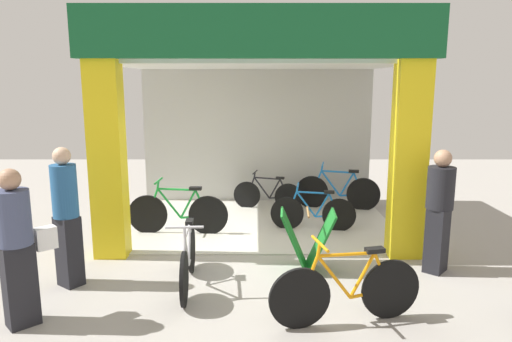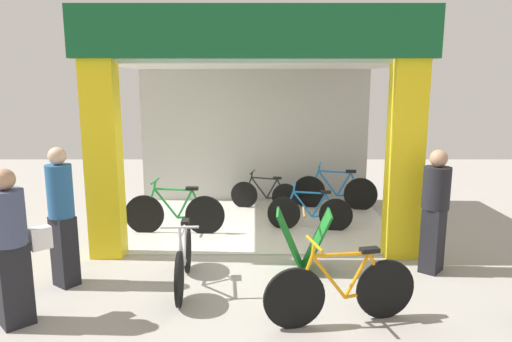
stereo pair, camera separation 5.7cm
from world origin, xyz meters
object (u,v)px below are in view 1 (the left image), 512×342
object	(u,v)px
bicycle_inside_0	(266,194)
pedestrian_1	(437,209)
bicycle_inside_2	(176,213)
bicycle_inside_3	(311,212)
sandwich_board_sign	(306,241)
pedestrian_2	(64,216)
bicycle_parked_0	(186,260)
pedestrian_0	(15,246)
bicycle_parked_1	(345,290)
bicycle_inside_1	(336,191)

from	to	relation	value
bicycle_inside_0	pedestrian_1	world-z (taller)	pedestrian_1
bicycle_inside_2	bicycle_inside_3	size ratio (longest dim) A/B	1.16
bicycle_inside_3	sandwich_board_sign	distance (m)	1.82
sandwich_board_sign	pedestrian_2	distance (m)	3.20
bicycle_parked_0	pedestrian_0	distance (m)	1.99
bicycle_parked_0	bicycle_inside_2	bearing A→B (deg)	102.61
sandwich_board_sign	pedestrian_0	xyz separation A→B (m)	(-3.24, -1.49, 0.47)
bicycle_inside_2	bicycle_parked_1	distance (m)	3.83
bicycle_inside_0	pedestrian_2	xyz separation A→B (m)	(-2.65, -3.66, 0.62)
sandwich_board_sign	pedestrian_0	size ratio (longest dim) A/B	0.50
bicycle_inside_0	pedestrian_2	size ratio (longest dim) A/B	0.78
bicycle_inside_0	bicycle_parked_0	distance (m)	3.88
bicycle_inside_0	bicycle_inside_3	xyz separation A→B (m)	(0.77, -1.39, 0.02)
bicycle_inside_1	sandwich_board_sign	size ratio (longest dim) A/B	1.96
bicycle_parked_0	pedestrian_2	distance (m)	1.64
sandwich_board_sign	bicycle_inside_2	bearing A→B (deg)	142.36
bicycle_parked_1	sandwich_board_sign	bearing A→B (deg)	100.58
pedestrian_0	bicycle_inside_3	bearing A→B (deg)	42.78
pedestrian_1	pedestrian_2	bearing A→B (deg)	-174.80
bicycle_inside_2	pedestrian_2	size ratio (longest dim) A/B	0.96
bicycle_parked_0	pedestrian_1	bearing A→B (deg)	8.51
bicycle_inside_3	sandwich_board_sign	bearing A→B (deg)	-99.49
bicycle_inside_3	pedestrian_2	xyz separation A→B (m)	(-3.43, -2.27, 0.60)
pedestrian_0	pedestrian_2	world-z (taller)	pedestrian_2
bicycle_inside_2	sandwich_board_sign	distance (m)	2.60
bicycle_inside_0	bicycle_parked_1	xyz separation A→B (m)	(0.74, -4.63, 0.07)
sandwich_board_sign	pedestrian_1	distance (m)	1.85
bicycle_inside_2	bicycle_inside_1	bearing A→B (deg)	27.90
bicycle_inside_0	bicycle_parked_0	size ratio (longest dim) A/B	0.85
bicycle_inside_0	sandwich_board_sign	size ratio (longest dim) A/B	1.62
bicycle_inside_3	bicycle_parked_1	world-z (taller)	bicycle_parked_1
bicycle_inside_0	pedestrian_1	bearing A→B (deg)	-54.83
bicycle_parked_0	bicycle_parked_1	size ratio (longest dim) A/B	0.98
pedestrian_2	pedestrian_1	bearing A→B (deg)	5.20
bicycle_inside_0	bicycle_inside_1	world-z (taller)	bicycle_inside_1
bicycle_inside_0	bicycle_inside_1	bearing A→B (deg)	0.41
bicycle_inside_0	sandwich_board_sign	xyz separation A→B (m)	(0.47, -3.18, 0.12)
bicycle_inside_3	pedestrian_1	bearing A→B (deg)	-50.72
bicycle_inside_0	pedestrian_2	world-z (taller)	pedestrian_2
bicycle_parked_0	bicycle_parked_1	bearing A→B (deg)	-26.40
bicycle_inside_1	pedestrian_1	bearing A→B (deg)	-75.76
bicycle_inside_1	bicycle_parked_1	bearing A→B (deg)	-98.56
bicycle_inside_0	sandwich_board_sign	bearing A→B (deg)	-81.54
bicycle_inside_3	pedestrian_2	bearing A→B (deg)	-146.51
bicycle_parked_0	sandwich_board_sign	distance (m)	1.67
bicycle_inside_1	bicycle_parked_1	world-z (taller)	bicycle_parked_1
bicycle_inside_2	bicycle_inside_3	distance (m)	2.37
bicycle_inside_2	pedestrian_1	xyz separation A→B (m)	(3.85, -1.62, 0.52)
bicycle_parked_1	bicycle_inside_2	bearing A→B (deg)	127.45
bicycle_inside_3	bicycle_parked_1	bearing A→B (deg)	-90.49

